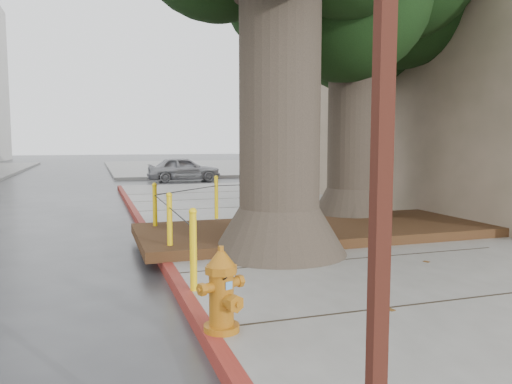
# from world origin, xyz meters

# --- Properties ---
(ground) EXTENTS (140.00, 140.00, 0.00)m
(ground) POSITION_xyz_m (0.00, 0.00, 0.00)
(ground) COLOR #28282B
(ground) RESTS_ON ground
(sidewalk_far) EXTENTS (16.00, 20.00, 0.15)m
(sidewalk_far) POSITION_xyz_m (6.00, 30.00, 0.07)
(sidewalk_far) COLOR slate
(sidewalk_far) RESTS_ON ground
(curb_red) EXTENTS (0.14, 26.00, 0.16)m
(curb_red) POSITION_xyz_m (-2.00, 2.50, 0.07)
(curb_red) COLOR maroon
(curb_red) RESTS_ON ground
(planter_bed) EXTENTS (6.40, 2.60, 0.16)m
(planter_bed) POSITION_xyz_m (0.90, 3.90, 0.23)
(planter_bed) COLOR black
(planter_bed) RESTS_ON sidewalk_main
(building_side_white) EXTENTS (10.00, 10.00, 9.00)m
(building_side_white) POSITION_xyz_m (16.00, 26.00, 4.50)
(building_side_white) COLOR silver
(building_side_white) RESTS_ON ground
(building_side_grey) EXTENTS (12.00, 14.00, 12.00)m
(building_side_grey) POSITION_xyz_m (22.00, 32.00, 6.00)
(building_side_grey) COLOR slate
(building_side_grey) RESTS_ON ground
(bollard_ring) EXTENTS (3.79, 5.39, 0.95)m
(bollard_ring) POSITION_xyz_m (-0.87, 4.38, 0.66)
(bollard_ring) COLOR yellow
(bollard_ring) RESTS_ON sidewalk_main
(fire_hydrant) EXTENTS (0.42, 0.42, 0.77)m
(fire_hydrant) POSITION_xyz_m (-1.90, -0.08, 0.52)
(fire_hydrant) COLOR #B36712
(fire_hydrant) RESTS_ON sidewalk_main
(signpost) EXTENTS (0.26, 0.07, 2.60)m
(signpost) POSITION_xyz_m (-1.95, -2.67, 1.62)
(signpost) COLOR #471911
(signpost) RESTS_ON sidewalk_main
(car_silver) EXTENTS (3.43, 1.55, 1.14)m
(car_silver) POSITION_xyz_m (1.06, 18.69, 0.57)
(car_silver) COLOR #9E9EA3
(car_silver) RESTS_ON ground
(car_red) EXTENTS (3.68, 1.71, 1.17)m
(car_red) POSITION_xyz_m (7.56, 17.15, 0.58)
(car_red) COLOR maroon
(car_red) RESTS_ON ground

